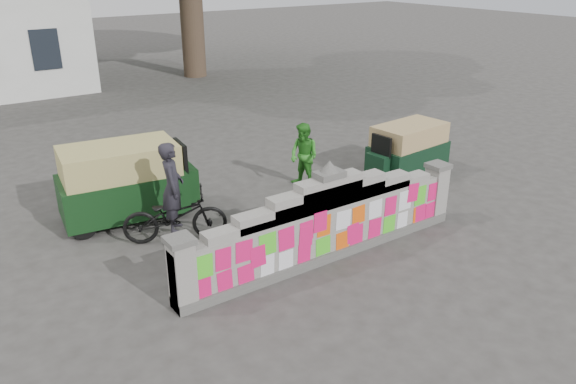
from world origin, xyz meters
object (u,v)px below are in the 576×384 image
Objects in this scene: cyclist_rider at (173,199)px; rickshaw_right at (407,149)px; cyclist_bike at (175,216)px; pedestrian at (304,156)px; rickshaw_left at (125,181)px.

rickshaw_right is at bearing -65.58° from cyclist_rider.
cyclist_bike is 4.03m from pedestrian.
rickshaw_left is at bearing -17.64° from rickshaw_right.
pedestrian is 0.65× the size of rickshaw_right.
rickshaw_left is (-0.41, 1.64, 0.33)m from cyclist_bike.
rickshaw_right is (6.69, 0.04, -0.22)m from cyclist_rider.
rickshaw_right reaches higher than cyclist_bike.
pedestrian is at bearing -2.92° from rickshaw_left.
pedestrian is (3.92, 0.90, -0.11)m from cyclist_rider.
cyclist_bike is 1.27× the size of pedestrian.
cyclist_rider reaches higher than cyclist_bike.
pedestrian is (3.92, 0.90, 0.27)m from cyclist_bike.
cyclist_rider is (0.00, 0.00, 0.38)m from cyclist_bike.
pedestrian is at bearing -53.07° from cyclist_bike.
cyclist_bike is 0.83× the size of rickshaw_right.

